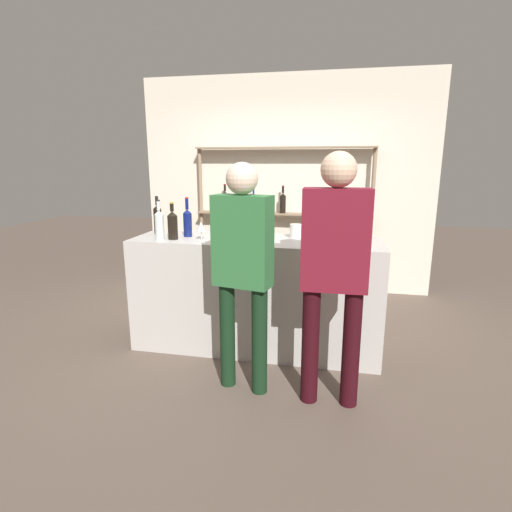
{
  "coord_description": "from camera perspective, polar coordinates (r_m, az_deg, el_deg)",
  "views": [
    {
      "loc": [
        0.7,
        -3.44,
        1.71
      ],
      "look_at": [
        0.0,
        0.0,
        0.88
      ],
      "focal_mm": 28.0,
      "sensor_mm": 36.0,
      "label": 1
    }
  ],
  "objects": [
    {
      "name": "back_shelf",
      "position": [
        5.26,
        3.71,
        8.36
      ],
      "size": [
        2.3,
        0.18,
        1.89
      ],
      "color": "#897056",
      "rests_on": "ground_plane"
    },
    {
      "name": "counter_bottle_3",
      "position": [
        3.95,
        -13.87,
        5.2
      ],
      "size": [
        0.07,
        0.07,
        0.36
      ],
      "color": "black",
      "rests_on": "bar_counter"
    },
    {
      "name": "cork_jar",
      "position": [
        3.64,
        5.69,
        3.55
      ],
      "size": [
        0.1,
        0.1,
        0.13
      ],
      "color": "silver",
      "rests_on": "bar_counter"
    },
    {
      "name": "customer_right",
      "position": [
        2.73,
        11.15,
        -0.84
      ],
      "size": [
        0.45,
        0.23,
        1.78
      ],
      "rotation": [
        0.0,
        0.0,
        1.59
      ],
      "color": "black",
      "rests_on": "ground_plane"
    },
    {
      "name": "counter_bottle_2",
      "position": [
        3.52,
        9.85,
        4.43
      ],
      "size": [
        0.09,
        0.09,
        0.36
      ],
      "color": "#0F1956",
      "rests_on": "bar_counter"
    },
    {
      "name": "back_wall",
      "position": [
        5.42,
        4.15,
        10.03
      ],
      "size": [
        3.83,
        0.12,
        2.8
      ],
      "primitive_type": "cube",
      "color": "beige",
      "rests_on": "ground_plane"
    },
    {
      "name": "ice_bucket",
      "position": [
        3.57,
        -2.17,
        4.19
      ],
      "size": [
        0.19,
        0.19,
        0.22
      ],
      "color": "#846647",
      "rests_on": "bar_counter"
    },
    {
      "name": "wine_glass",
      "position": [
        3.56,
        -7.86,
        4.14
      ],
      "size": [
        0.08,
        0.08,
        0.16
      ],
      "color": "silver",
      "rests_on": "bar_counter"
    },
    {
      "name": "counter_bottle_1",
      "position": [
        3.63,
        -11.83,
        4.42
      ],
      "size": [
        0.09,
        0.09,
        0.33
      ],
      "color": "black",
      "rests_on": "bar_counter"
    },
    {
      "name": "counter_bottle_4",
      "position": [
        3.54,
        15.06,
        4.02
      ],
      "size": [
        0.09,
        0.09,
        0.33
      ],
      "color": "silver",
      "rests_on": "bar_counter"
    },
    {
      "name": "counter_bottle_5",
      "position": [
        3.74,
        -9.75,
        4.83
      ],
      "size": [
        0.08,
        0.08,
        0.36
      ],
      "color": "#0F1956",
      "rests_on": "bar_counter"
    },
    {
      "name": "counter_bottle_0",
      "position": [
        3.61,
        -13.64,
        4.41
      ],
      "size": [
        0.08,
        0.08,
        0.36
      ],
      "color": "silver",
      "rests_on": "bar_counter"
    },
    {
      "name": "customer_center",
      "position": [
        2.87,
        -1.93,
        -0.65
      ],
      "size": [
        0.45,
        0.27,
        1.71
      ],
      "rotation": [
        0.0,
        0.0,
        1.36
      ],
      "color": "black",
      "rests_on": "ground_plane"
    },
    {
      "name": "ground_plane",
      "position": [
        3.9,
        0.0,
        -12.63
      ],
      "size": [
        16.0,
        16.0,
        0.0
      ],
      "primitive_type": "plane",
      "color": "brown"
    },
    {
      "name": "bar_counter",
      "position": [
        3.71,
        0.0,
        -5.44
      ],
      "size": [
        2.23,
        0.66,
        1.03
      ],
      "primitive_type": "cube",
      "color": "#B7B2AD",
      "rests_on": "ground_plane"
    }
  ]
}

